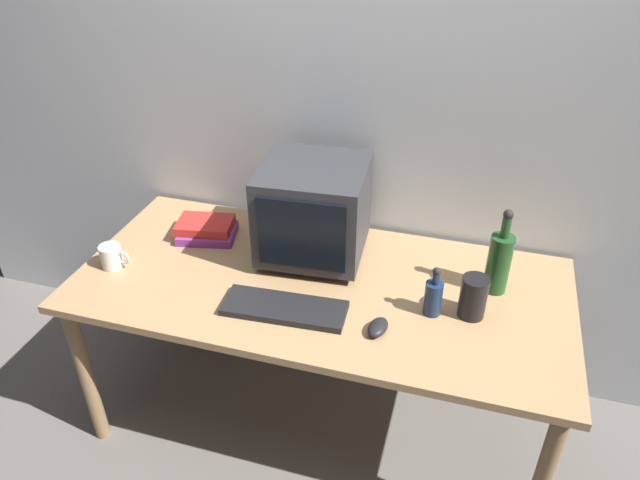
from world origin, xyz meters
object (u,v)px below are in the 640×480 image
Objects in this scene: bottle_short at (433,297)px; metal_canister at (473,297)px; computer_mouse at (378,327)px; keyboard at (284,308)px; crt_monitor at (314,210)px; book_stack at (206,229)px; bottle_tall at (499,261)px; mug at (112,256)px.

bottle_short is 1.24× the size of metal_canister.
computer_mouse is 0.67× the size of metal_canister.
crt_monitor is at bearing 87.51° from keyboard.
crt_monitor is 1.61× the size of book_stack.
bottle_tall is (0.35, 0.34, 0.10)m from computer_mouse.
book_stack reaches higher than computer_mouse.
mug reaches higher than computer_mouse.
computer_mouse is 1.03m from mug.
bottle_short is 1.18m from mug.
computer_mouse is 0.22m from bottle_short.
bottle_tall is 2.71× the size of mug.
mug is (-0.70, 0.07, 0.03)m from keyboard.
mug is (-0.70, -0.30, -0.15)m from crt_monitor.
crt_monitor is at bearing 23.09° from mug.
bottle_short reaches higher than book_stack.
book_stack is (-0.45, -0.01, -0.16)m from crt_monitor.
book_stack is (-0.94, 0.22, -0.03)m from bottle_short.
computer_mouse is 0.83× the size of mug.
mug is 1.31m from metal_canister.
mug is (-1.18, -0.07, -0.02)m from bottle_short.
crt_monitor is 2.75× the size of metal_canister.
metal_canister is at bearing -18.37° from crt_monitor.
crt_monitor reaches higher than bottle_tall.
book_stack is (-0.78, 0.37, 0.02)m from computer_mouse.
crt_monitor is at bearing 141.86° from computer_mouse.
metal_canister is at bearing -112.57° from bottle_tall.
crt_monitor is at bearing 154.62° from bottle_short.
metal_canister is (-0.07, -0.17, -0.05)m from bottle_tall.
bottle_tall is (0.68, 0.33, 0.11)m from keyboard.
keyboard is 1.29× the size of bottle_tall.
crt_monitor is 1.27× the size of bottle_tall.
crt_monitor is 0.55m from bottle_short.
mug is at bearing -156.91° from crt_monitor.
bottle_tall is 1.75× the size of bottle_short.
bottle_tall reaches higher than book_stack.
computer_mouse is at bearing -48.66° from crt_monitor.
crt_monitor is 0.48m from book_stack.
book_stack is 1.08m from metal_canister.
bottle_tall is at bearing -3.07° from crt_monitor.
metal_canister is (1.06, -0.20, 0.04)m from book_stack.
keyboard is 0.32m from computer_mouse.
book_stack is at bearing -179.20° from crt_monitor.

